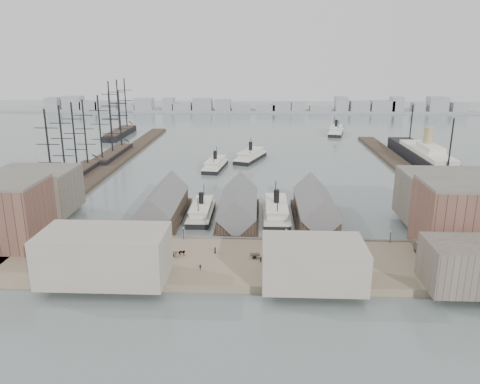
{
  "coord_description": "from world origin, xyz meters",
  "views": [
    {
      "loc": [
        7.04,
        -134.19,
        54.29
      ],
      "look_at": [
        0.0,
        30.0,
        6.0
      ],
      "focal_mm": 35.0,
      "sensor_mm": 36.0,
      "label": 1
    }
  ],
  "objects_px": {
    "horse_cart_center": "(179,253)",
    "horse_cart_right": "(262,256)",
    "ocean_steamer": "(426,157)",
    "tram": "(424,251)",
    "horse_cart_left": "(95,250)",
    "ferry_docked_west": "(201,211)"
  },
  "relations": [
    {
      "from": "tram",
      "to": "horse_cart_right",
      "type": "relative_size",
      "value": 2.02
    },
    {
      "from": "ferry_docked_west",
      "to": "ocean_steamer",
      "type": "height_order",
      "value": "ocean_steamer"
    },
    {
      "from": "horse_cart_center",
      "to": "horse_cart_right",
      "type": "relative_size",
      "value": 1.07
    },
    {
      "from": "horse_cart_right",
      "to": "tram",
      "type": "bearing_deg",
      "value": -96.91
    },
    {
      "from": "ocean_steamer",
      "to": "tram",
      "type": "bearing_deg",
      "value": -108.66
    },
    {
      "from": "horse_cart_right",
      "to": "ocean_steamer",
      "type": "bearing_deg",
      "value": -45.07
    },
    {
      "from": "horse_cart_center",
      "to": "horse_cart_right",
      "type": "xyz_separation_m",
      "value": [
        22.26,
        -0.92,
        -0.08
      ]
    },
    {
      "from": "ferry_docked_west",
      "to": "horse_cart_left",
      "type": "bearing_deg",
      "value": -124.37
    },
    {
      "from": "ferry_docked_west",
      "to": "tram",
      "type": "relative_size",
      "value": 2.71
    },
    {
      "from": "tram",
      "to": "horse_cart_left",
      "type": "height_order",
      "value": "tram"
    },
    {
      "from": "horse_cart_right",
      "to": "horse_cart_center",
      "type": "bearing_deg",
      "value": 76.98
    },
    {
      "from": "tram",
      "to": "horse_cart_center",
      "type": "height_order",
      "value": "tram"
    },
    {
      "from": "ocean_steamer",
      "to": "horse_cart_center",
      "type": "bearing_deg",
      "value": -131.12
    },
    {
      "from": "ocean_steamer",
      "to": "tram",
      "type": "relative_size",
      "value": 10.17
    },
    {
      "from": "horse_cart_left",
      "to": "horse_cart_right",
      "type": "distance_m",
      "value": 46.0
    },
    {
      "from": "tram",
      "to": "horse_cart_left",
      "type": "bearing_deg",
      "value": 176.52
    },
    {
      "from": "ferry_docked_west",
      "to": "tram",
      "type": "xyz_separation_m",
      "value": [
        64.52,
        -35.91,
        1.55
      ]
    },
    {
      "from": "tram",
      "to": "horse_cart_right",
      "type": "distance_m",
      "value": 43.72
    },
    {
      "from": "ferry_docked_west",
      "to": "horse_cart_right",
      "type": "bearing_deg",
      "value": -61.67
    },
    {
      "from": "ocean_steamer",
      "to": "horse_cart_left",
      "type": "height_order",
      "value": "ocean_steamer"
    },
    {
      "from": "ferry_docked_west",
      "to": "ocean_steamer",
      "type": "xyz_separation_m",
      "value": [
        105.0,
        84.0,
        2.02
      ]
    },
    {
      "from": "tram",
      "to": "horse_cart_right",
      "type": "xyz_separation_m",
      "value": [
        -43.61,
        -2.85,
        -0.94
      ]
    }
  ]
}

